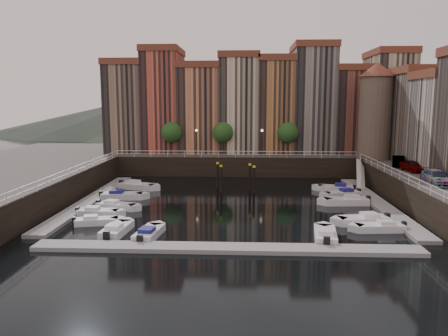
{
  "coord_description": "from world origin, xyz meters",
  "views": [
    {
      "loc": [
        1.3,
        -49.19,
        11.33
      ],
      "look_at": [
        -1.17,
        4.0,
        3.22
      ],
      "focal_mm": 35.0,
      "sensor_mm": 36.0,
      "label": 1
    }
  ],
  "objects_px": {
    "car_a": "(412,167)",
    "mooring_pilings": "(235,178)",
    "boat_left_2": "(116,206)",
    "car_c": "(437,178)",
    "car_b": "(398,162)",
    "corner_tower": "(375,110)",
    "gangway": "(360,172)",
    "boat_left_0": "(96,221)",
    "boat_left_1": "(97,212)"
  },
  "relations": [
    {
      "from": "boat_left_2",
      "to": "car_a",
      "type": "distance_m",
      "value": 34.58
    },
    {
      "from": "gangway",
      "to": "car_b",
      "type": "height_order",
      "value": "car_b"
    },
    {
      "from": "corner_tower",
      "to": "gangway",
      "type": "xyz_separation_m",
      "value": [
        -2.9,
        -4.5,
        -8.28
      ]
    },
    {
      "from": "corner_tower",
      "to": "mooring_pilings",
      "type": "xyz_separation_m",
      "value": [
        -19.78,
        -8.78,
        -8.54
      ]
    },
    {
      "from": "gangway",
      "to": "boat_left_0",
      "type": "xyz_separation_m",
      "value": [
        -29.61,
        -20.35,
        -1.6
      ]
    },
    {
      "from": "mooring_pilings",
      "to": "car_a",
      "type": "xyz_separation_m",
      "value": [
        21.05,
        -2.68,
        2.02
      ]
    },
    {
      "from": "boat_left_2",
      "to": "boat_left_1",
      "type": "bearing_deg",
      "value": -99.0
    },
    {
      "from": "gangway",
      "to": "car_c",
      "type": "relative_size",
      "value": 1.69
    },
    {
      "from": "corner_tower",
      "to": "car_a",
      "type": "distance_m",
      "value": 13.25
    },
    {
      "from": "mooring_pilings",
      "to": "car_c",
      "type": "height_order",
      "value": "car_c"
    },
    {
      "from": "boat_left_1",
      "to": "mooring_pilings",
      "type": "bearing_deg",
      "value": 44.21
    },
    {
      "from": "car_c",
      "to": "corner_tower",
      "type": "bearing_deg",
      "value": 93.56
    },
    {
      "from": "car_c",
      "to": "boat_left_1",
      "type": "bearing_deg",
      "value": -174.93
    },
    {
      "from": "boat_left_0",
      "to": "car_b",
      "type": "height_order",
      "value": "car_b"
    },
    {
      "from": "corner_tower",
      "to": "boat_left_0",
      "type": "distance_m",
      "value": 42.1
    },
    {
      "from": "mooring_pilings",
      "to": "car_c",
      "type": "relative_size",
      "value": 1.03
    },
    {
      "from": "gangway",
      "to": "car_b",
      "type": "xyz_separation_m",
      "value": [
        3.94,
        -2.92,
        1.76
      ]
    },
    {
      "from": "corner_tower",
      "to": "car_b",
      "type": "bearing_deg",
      "value": -82.01
    },
    {
      "from": "corner_tower",
      "to": "car_c",
      "type": "relative_size",
      "value": 2.8
    },
    {
      "from": "boat_left_0",
      "to": "car_a",
      "type": "height_order",
      "value": "car_a"
    },
    {
      "from": "boat_left_2",
      "to": "car_b",
      "type": "distance_m",
      "value": 35.47
    },
    {
      "from": "boat_left_2",
      "to": "corner_tower",
      "type": "bearing_deg",
      "value": 43.55
    },
    {
      "from": "boat_left_2",
      "to": "car_a",
      "type": "xyz_separation_m",
      "value": [
        33.59,
        7.52,
        3.33
      ]
    },
    {
      "from": "mooring_pilings",
      "to": "boat_left_0",
      "type": "relative_size",
      "value": 1.2
    },
    {
      "from": "gangway",
      "to": "mooring_pilings",
      "type": "bearing_deg",
      "value": -165.76
    },
    {
      "from": "mooring_pilings",
      "to": "car_b",
      "type": "bearing_deg",
      "value": 3.74
    },
    {
      "from": "boat_left_1",
      "to": "car_b",
      "type": "bearing_deg",
      "value": 23.29
    },
    {
      "from": "boat_left_2",
      "to": "car_c",
      "type": "bearing_deg",
      "value": 11.91
    },
    {
      "from": "gangway",
      "to": "boat_left_2",
      "type": "bearing_deg",
      "value": -153.8
    },
    {
      "from": "car_b",
      "to": "car_c",
      "type": "bearing_deg",
      "value": -73.99
    },
    {
      "from": "car_a",
      "to": "mooring_pilings",
      "type": "bearing_deg",
      "value": 166.15
    },
    {
      "from": "mooring_pilings",
      "to": "boat_left_1",
      "type": "bearing_deg",
      "value": -136.6
    },
    {
      "from": "car_c",
      "to": "car_a",
      "type": "bearing_deg",
      "value": 87.36
    },
    {
      "from": "boat_left_1",
      "to": "car_b",
      "type": "distance_m",
      "value": 37.45
    },
    {
      "from": "car_a",
      "to": "car_b",
      "type": "bearing_deg",
      "value": 86.51
    },
    {
      "from": "boat_left_2",
      "to": "car_b",
      "type": "height_order",
      "value": "car_b"
    },
    {
      "from": "gangway",
      "to": "boat_left_0",
      "type": "height_order",
      "value": "gangway"
    },
    {
      "from": "boat_left_0",
      "to": "car_a",
      "type": "relative_size",
      "value": 1.07
    },
    {
      "from": "gangway",
      "to": "mooring_pilings",
      "type": "xyz_separation_m",
      "value": [
        -16.88,
        -4.28,
        -0.27
      ]
    },
    {
      "from": "gangway",
      "to": "car_c",
      "type": "height_order",
      "value": "car_c"
    },
    {
      "from": "car_b",
      "to": "car_c",
      "type": "distance_m",
      "value": 12.27
    },
    {
      "from": "mooring_pilings",
      "to": "boat_left_1",
      "type": "height_order",
      "value": "mooring_pilings"
    },
    {
      "from": "gangway",
      "to": "car_a",
      "type": "distance_m",
      "value": 8.3
    },
    {
      "from": "gangway",
      "to": "car_c",
      "type": "distance_m",
      "value": 15.7
    },
    {
      "from": "gangway",
      "to": "car_a",
      "type": "relative_size",
      "value": 2.1
    },
    {
      "from": "mooring_pilings",
      "to": "car_a",
      "type": "bearing_deg",
      "value": -7.25
    },
    {
      "from": "car_b",
      "to": "car_a",
      "type": "bearing_deg",
      "value": -68.98
    },
    {
      "from": "boat_left_2",
      "to": "car_c",
      "type": "xyz_separation_m",
      "value": [
        32.96,
        -0.71,
        3.37
      ]
    },
    {
      "from": "corner_tower",
      "to": "mooring_pilings",
      "type": "relative_size",
      "value": 2.72
    },
    {
      "from": "boat_left_1",
      "to": "car_a",
      "type": "bearing_deg",
      "value": 17.24
    }
  ]
}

